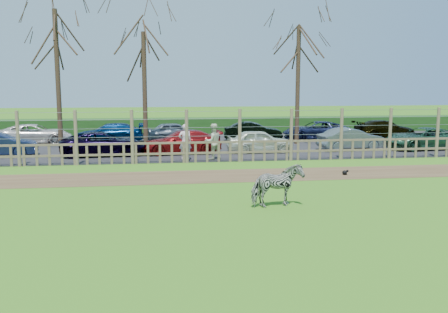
{
  "coord_description": "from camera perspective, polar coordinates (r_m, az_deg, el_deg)",
  "views": [
    {
      "loc": [
        -1.4,
        -15.07,
        3.78
      ],
      "look_at": [
        1.0,
        2.5,
        1.1
      ],
      "focal_mm": 40.0,
      "sensor_mm": 36.0,
      "label": 1
    }
  ],
  "objects": [
    {
      "name": "car_9",
      "position": [
        31.31,
        -12.95,
        2.62
      ],
      "size": [
        4.15,
        1.72,
        1.2
      ],
      "primitive_type": "imported",
      "rotation": [
        0.0,
        0.0,
        4.72
      ],
      "color": "#03214D",
      "rests_on": "asphalt"
    },
    {
      "name": "car_2",
      "position": [
        26.08,
        -13.59,
        1.43
      ],
      "size": [
        4.46,
        2.32,
        1.2
      ],
      "primitive_type": "imported",
      "rotation": [
        0.0,
        0.0,
        1.65
      ],
      "color": "black",
      "rests_on": "asphalt"
    },
    {
      "name": "asphalt",
      "position": [
        29.84,
        -5.02,
        1.32
      ],
      "size": [
        44.0,
        13.0,
        0.04
      ],
      "primitive_type": "cube",
      "color": "#232326",
      "rests_on": "ground"
    },
    {
      "name": "car_10",
      "position": [
        31.56,
        -5.62,
        2.84
      ],
      "size": [
        3.63,
        1.71,
        1.2
      ],
      "primitive_type": "imported",
      "rotation": [
        0.0,
        0.0,
        1.66
      ],
      "color": "slate",
      "rests_on": "asphalt"
    },
    {
      "name": "visitor_a",
      "position": [
        24.05,
        -4.47,
        1.69
      ],
      "size": [
        0.67,
        0.48,
        1.72
      ],
      "primitive_type": "imported",
      "rotation": [
        0.0,
        0.0,
        3.26
      ],
      "color": "silver",
      "rests_on": "asphalt"
    },
    {
      "name": "zebra",
      "position": [
        15.18,
        6.08,
        -3.32
      ],
      "size": [
        1.68,
        1.06,
        1.32
      ],
      "primitive_type": "imported",
      "rotation": [
        0.0,
        0.0,
        1.81
      ],
      "color": "gray",
      "rests_on": "ground"
    },
    {
      "name": "fence",
      "position": [
        23.31,
        -4.27,
        1.23
      ],
      "size": [
        30.16,
        0.16,
        2.5
      ],
      "color": "brown",
      "rests_on": "ground"
    },
    {
      "name": "car_8",
      "position": [
        32.06,
        -20.82,
        2.41
      ],
      "size": [
        4.5,
        2.44,
        1.2
      ],
      "primitive_type": "imported",
      "rotation": [
        0.0,
        0.0,
        1.68
      ],
      "color": "silver",
      "rests_on": "asphalt"
    },
    {
      "name": "car_3",
      "position": [
        26.13,
        -4.85,
        1.66
      ],
      "size": [
        4.28,
        2.09,
        1.2
      ],
      "primitive_type": "imported",
      "rotation": [
        0.0,
        0.0,
        4.81
      ],
      "color": "maroon",
      "rests_on": "asphalt"
    },
    {
      "name": "car_6",
      "position": [
        29.83,
        21.79,
        1.93
      ],
      "size": [
        4.52,
        2.48,
        1.2
      ],
      "primitive_type": "imported",
      "rotation": [
        0.0,
        0.0,
        4.83
      ],
      "color": "#255137",
      "rests_on": "asphalt"
    },
    {
      "name": "car_11",
      "position": [
        31.44,
        3.33,
        2.84
      ],
      "size": [
        3.76,
        1.67,
        1.2
      ],
      "primitive_type": "imported",
      "rotation": [
        0.0,
        0.0,
        1.46
      ],
      "color": "black",
      "rests_on": "asphalt"
    },
    {
      "name": "hedge",
      "position": [
        36.74,
        -5.57,
        3.5
      ],
      "size": [
        46.0,
        2.0,
        1.1
      ],
      "primitive_type": "cube",
      "color": "#1E4716",
      "rests_on": "ground"
    },
    {
      "name": "tree_mid",
      "position": [
        28.6,
        -9.13,
        10.66
      ],
      "size": [
        4.8,
        4.8,
        6.83
      ],
      "color": "#3D2B1E",
      "rests_on": "ground"
    },
    {
      "name": "crow",
      "position": [
        20.9,
        13.66,
        -1.78
      ],
      "size": [
        0.26,
        0.19,
        0.21
      ],
      "color": "black",
      "rests_on": "ground"
    },
    {
      "name": "car_4",
      "position": [
        26.58,
        4.13,
        1.78
      ],
      "size": [
        3.52,
        1.42,
        1.2
      ],
      "primitive_type": "imported",
      "rotation": [
        0.0,
        0.0,
        1.57
      ],
      "color": "silver",
      "rests_on": "asphalt"
    },
    {
      "name": "tree_right",
      "position": [
        30.3,
        8.5,
        11.26
      ],
      "size": [
        4.8,
        4.8,
        7.35
      ],
      "color": "#3D2B1E",
      "rests_on": "ground"
    },
    {
      "name": "ground",
      "position": [
        15.6,
        -2.41,
        -5.43
      ],
      "size": [
        120.0,
        120.0,
        0.0
      ],
      "primitive_type": "plane",
      "color": "#53A132",
      "rests_on": "ground"
    },
    {
      "name": "dirt_strip",
      "position": [
        19.98,
        -3.62,
        -2.31
      ],
      "size": [
        34.0,
        2.8,
        0.01
      ],
      "primitive_type": "cube",
      "color": "brown",
      "rests_on": "ground"
    },
    {
      "name": "visitor_b",
      "position": [
        24.07,
        -1.26,
        1.72
      ],
      "size": [
        1.0,
        0.89,
        1.72
      ],
      "primitive_type": "imported",
      "rotation": [
        0.0,
        0.0,
        3.46
      ],
      "color": "beige",
      "rests_on": "asphalt"
    },
    {
      "name": "car_12",
      "position": [
        32.67,
        10.52,
        2.93
      ],
      "size": [
        4.51,
        2.46,
        1.2
      ],
      "primitive_type": "imported",
      "rotation": [
        0.0,
        0.0,
        4.6
      ],
      "color": "#171E3E",
      "rests_on": "asphalt"
    },
    {
      "name": "car_5",
      "position": [
        28.32,
        14.31,
        1.96
      ],
      "size": [
        3.77,
        1.72,
        1.2
      ],
      "primitive_type": "imported",
      "rotation": [
        0.0,
        0.0,
        1.7
      ],
      "color": "slate",
      "rests_on": "asphalt"
    },
    {
      "name": "car_13",
      "position": [
        34.67,
        17.9,
        2.98
      ],
      "size": [
        4.24,
        1.95,
        1.2
      ],
      "primitive_type": "imported",
      "rotation": [
        0.0,
        0.0,
        1.64
      ],
      "color": "black",
      "rests_on": "asphalt"
    },
    {
      "name": "tree_left",
      "position": [
        28.1,
        -18.63,
        11.9
      ],
      "size": [
        4.8,
        4.8,
        7.88
      ],
      "color": "#3D2B1E",
      "rests_on": "ground"
    }
  ]
}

